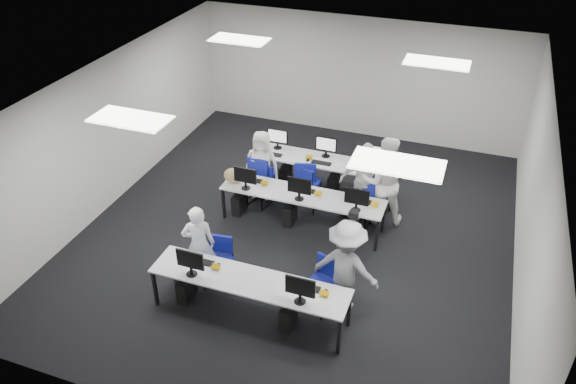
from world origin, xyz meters
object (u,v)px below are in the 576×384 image
(student_0, at_px, (199,244))
(student_2, at_px, (262,165))
(student_3, at_px, (364,181))
(chair_6, at_px, (308,189))
(desk_mid, at_px, (302,196))
(chair_1, at_px, (320,293))
(chair_5, at_px, (263,182))
(chair_3, at_px, (304,196))
(chair_4, at_px, (361,207))
(chair_7, at_px, (371,205))
(chair_0, at_px, (219,270))
(chair_2, at_px, (261,192))
(photographer, at_px, (346,267))
(desk_front, at_px, (249,282))
(student_1, at_px, (384,181))

(student_0, distance_m, student_2, 2.84)
(student_3, bearing_deg, chair_6, 151.31)
(desk_mid, distance_m, student_0, 2.38)
(chair_1, distance_m, chair_5, 3.52)
(chair_3, bearing_deg, chair_1, -80.52)
(student_3, bearing_deg, chair_3, 166.66)
(chair_6, bearing_deg, student_0, -97.25)
(desk_mid, relative_size, chair_4, 3.27)
(chair_1, xyz_separation_m, student_3, (0.03, 2.76, 0.54))
(chair_7, relative_size, student_0, 0.55)
(chair_4, relative_size, student_0, 0.65)
(chair_0, height_order, chair_1, chair_1)
(chair_2, distance_m, chair_7, 2.29)
(student_3, bearing_deg, desk_mid, -164.70)
(photographer, bearing_deg, chair_5, -40.92)
(desk_front, relative_size, student_0, 2.12)
(chair_1, relative_size, student_3, 0.55)
(chair_6, distance_m, student_0, 3.19)
(chair_1, xyz_separation_m, student_0, (-2.13, -0.05, 0.47))
(chair_0, relative_size, chair_6, 1.05)
(chair_1, distance_m, student_2, 3.55)
(chair_0, bearing_deg, student_1, 44.14)
(chair_6, xyz_separation_m, student_2, (-0.97, -0.16, 0.49))
(chair_5, height_order, student_1, student_1)
(chair_4, bearing_deg, chair_3, -169.78)
(chair_0, relative_size, chair_7, 1.06)
(chair_7, xyz_separation_m, student_0, (-2.34, -2.87, 0.49))
(desk_mid, xyz_separation_m, student_1, (1.42, 0.70, 0.24))
(chair_3, distance_m, student_0, 2.89)
(desk_front, height_order, chair_3, chair_3)
(desk_mid, bearing_deg, student_2, 146.66)
(desk_mid, bearing_deg, chair_1, -63.78)
(chair_5, relative_size, photographer, 0.59)
(desk_mid, bearing_deg, chair_2, 157.06)
(desk_front, distance_m, student_1, 3.60)
(chair_4, bearing_deg, desk_front, -96.44)
(desk_front, xyz_separation_m, photographer, (1.36, 0.70, 0.15))
(chair_2, relative_size, student_0, 0.55)
(chair_5, height_order, student_0, student_0)
(chair_5, height_order, chair_6, chair_5)
(chair_5, distance_m, chair_6, 0.99)
(desk_mid, distance_m, student_1, 1.60)
(chair_7, bearing_deg, photographer, -84.57)
(desk_front, height_order, chair_6, chair_6)
(chair_6, distance_m, chair_7, 1.38)
(chair_2, relative_size, chair_7, 1.00)
(chair_5, xyz_separation_m, student_3, (2.17, -0.04, 0.52))
(student_0, distance_m, photographer, 2.50)
(student_3, bearing_deg, photographer, -102.43)
(chair_3, xyz_separation_m, student_2, (-0.99, 0.16, 0.45))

